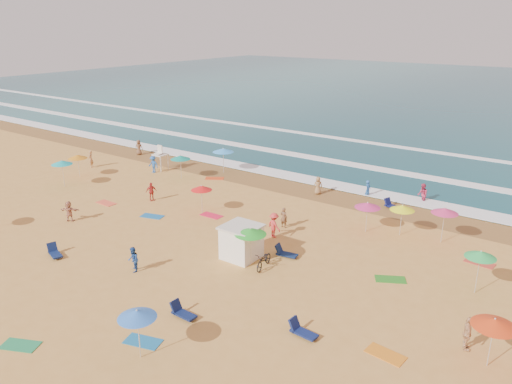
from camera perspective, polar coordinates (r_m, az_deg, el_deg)
The scene contains 12 objects.
ground at distance 34.40m, azimuth -6.20°, elevation -4.93°, with size 220.00×220.00×0.00m, color gold.
ocean at distance 110.20m, azimuth 24.67°, elevation 10.03°, with size 220.00×140.00×0.18m, color #0C4756.
wet_sand at distance 43.82m, azimuth 4.70°, elevation 0.46°, with size 220.00×220.00×0.00m, color olive.
surf_foam at distance 51.24m, azimuth 9.82°, elevation 3.09°, with size 200.00×18.70×0.05m.
cabana at distance 30.70m, azimuth -1.68°, elevation -5.81°, with size 2.00×2.00×2.00m, color white.
cabana_roof at distance 30.28m, azimuth -1.70°, elevation -3.99°, with size 2.20×2.20×0.12m, color silver.
bicycle at distance 29.69m, azimuth 0.92°, elevation -7.78°, with size 0.67×1.91×1.00m, color black.
lifeguard_stand at distance 49.66m, azimuth -10.85°, elevation 3.66°, with size 1.20×1.20×2.10m, color white, non-canonical shape.
beach_umbrellas at distance 33.80m, azimuth -6.73°, elevation -1.48°, with size 42.92×28.99×0.71m.
loungers at distance 28.09m, azimuth 2.13°, elevation -10.22°, with size 53.91×25.65×0.34m.
towels at distance 33.07m, azimuth -7.37°, elevation -5.96°, with size 39.89×26.02×0.03m.
beachgoers at distance 38.93m, azimuth -3.45°, elevation -0.74°, with size 54.56×25.97×2.02m.
Camera 1 is at (21.24, -23.24, 13.85)m, focal length 35.00 mm.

